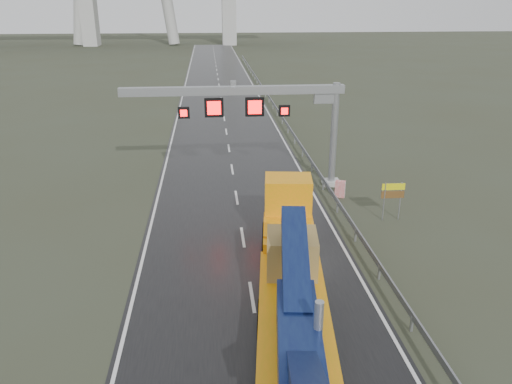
{
  "coord_description": "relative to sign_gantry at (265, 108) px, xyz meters",
  "views": [
    {
      "loc": [
        -1.6,
        -14.91,
        12.3
      ],
      "look_at": [
        0.62,
        8.68,
        3.2
      ],
      "focal_mm": 35.0,
      "sensor_mm": 36.0,
      "label": 1
    }
  ],
  "objects": [
    {
      "name": "ground",
      "position": [
        -2.1,
        -17.99,
        -5.61
      ],
      "size": [
        400.0,
        400.0,
        0.0
      ],
      "primitive_type": "plane",
      "color": "#353726",
      "rests_on": "ground"
    },
    {
      "name": "road",
      "position": [
        -2.1,
        22.01,
        -5.6
      ],
      "size": [
        11.0,
        200.0,
        0.02
      ],
      "primitive_type": "cube",
      "color": "black",
      "rests_on": "ground"
    },
    {
      "name": "exit_sign_pair",
      "position": [
        6.9,
        -6.39,
        -3.97
      ],
      "size": [
        1.37,
        0.09,
        2.35
      ],
      "rotation": [
        0.0,
        0.0,
        -0.02
      ],
      "color": "#93959B",
      "rests_on": "ground"
    },
    {
      "name": "heavy_haul_truck",
      "position": [
        -0.51,
        -15.09,
        -3.91
      ],
      "size": [
        4.91,
        18.83,
        4.38
      ],
      "rotation": [
        0.0,
        0.0,
        -0.12
      ],
      "color": "orange",
      "rests_on": "ground"
    },
    {
      "name": "guardrail",
      "position": [
        4.0,
        12.01,
        -4.91
      ],
      "size": [
        0.2,
        140.0,
        1.4
      ],
      "primitive_type": null,
      "color": "gray",
      "rests_on": "ground"
    },
    {
      "name": "sign_gantry",
      "position": [
        0.0,
        0.0,
        0.0
      ],
      "size": [
        14.9,
        1.2,
        7.42
      ],
      "color": "beige",
      "rests_on": "ground"
    },
    {
      "name": "striped_barrier",
      "position": [
        4.8,
        -2.45,
        -5.05
      ],
      "size": [
        0.75,
        0.57,
        1.12
      ],
      "primitive_type": "cube",
      "rotation": [
        0.0,
        0.0,
        -0.36
      ],
      "color": "red",
      "rests_on": "ground"
    }
  ]
}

